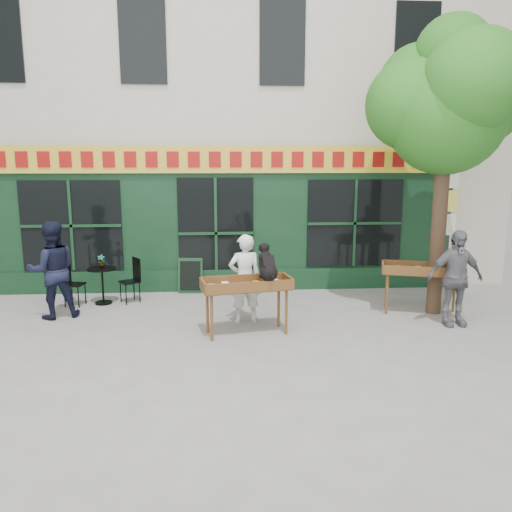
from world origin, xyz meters
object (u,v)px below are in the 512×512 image
object	(u,v)px
dog	(267,261)
woman	(245,279)
man_left	(52,270)
man_right	(455,278)
book_cart_center	(247,288)
book_cart_right	(422,272)
bistro_table	(102,278)

from	to	relation	value
dog	woman	bearing A→B (deg)	105.71
man_left	woman	bearing A→B (deg)	149.14
woman	man_right	bearing A→B (deg)	162.48
book_cart_center	woman	bearing A→B (deg)	79.15
book_cart_center	man_right	world-z (taller)	man_right
book_cart_right	woman	bearing A→B (deg)	-157.69
woman	man_right	world-z (taller)	man_right
book_cart_center	man_right	size ratio (longest dim) A/B	0.90
book_cart_right	man_right	world-z (taller)	man_right
book_cart_center	man_right	xyz separation A→B (m)	(3.78, 0.21, 0.06)
woman	dog	bearing A→B (deg)	105.71
man_right	woman	bearing A→B (deg)	170.59
woman	book_cart_right	world-z (taller)	woman
book_cart_center	bistro_table	bearing A→B (deg)	133.72
dog	man_left	world-z (taller)	man_left
dog	man_right	bearing A→B (deg)	-6.57
man_right	bistro_table	xyz separation A→B (m)	(-6.70, 1.87, -0.34)
man_right	man_left	distance (m)	7.47
book_cart_center	dog	xyz separation A→B (m)	(0.35, -0.05, 0.47)
bistro_table	man_right	bearing A→B (deg)	-15.58
book_cart_center	woman	distance (m)	0.65
book_cart_right	bistro_table	world-z (taller)	book_cart_right
woman	man_left	distance (m)	3.66
man_right	bistro_table	world-z (taller)	man_right
book_cart_center	dog	size ratio (longest dim) A/B	2.65
dog	bistro_table	distance (m)	3.97
man_right	man_left	bearing A→B (deg)	169.81
man_right	book_cart_right	bearing A→B (deg)	109.07
woman	book_cart_right	distance (m)	3.50
bistro_table	man_left	xyz separation A→B (m)	(-0.70, -0.90, 0.38)
book_cart_center	man_left	bearing A→B (deg)	151.14
book_cart_center	book_cart_right	distance (m)	3.61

